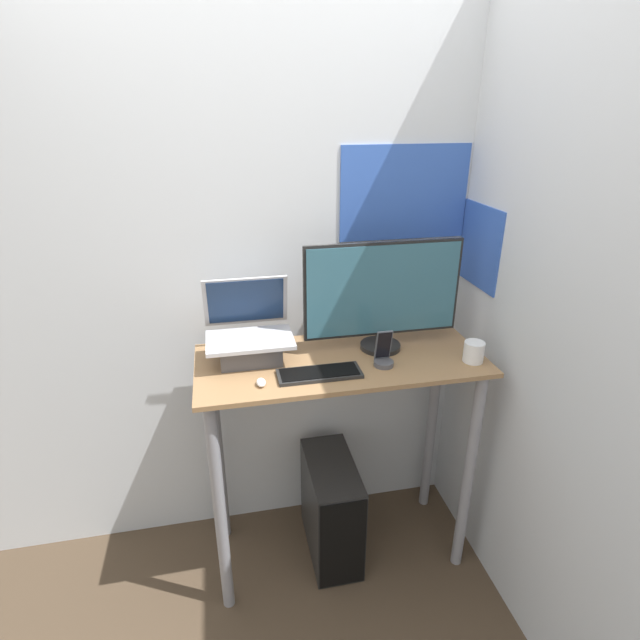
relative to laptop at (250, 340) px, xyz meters
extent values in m
plane|color=#473828|center=(0.36, -0.33, -1.14)|extent=(12.00, 12.00, 0.00)
cube|color=silver|center=(0.36, 0.27, 0.16)|extent=(6.00, 0.05, 2.60)
cube|color=#3359B2|center=(0.72, 0.24, 0.53)|extent=(0.58, 0.01, 0.40)
cube|color=silver|center=(1.04, -0.33, 0.16)|extent=(0.05, 6.00, 2.60)
cube|color=#3359B2|center=(1.01, 0.12, 0.31)|extent=(0.01, 0.43, 0.35)
cube|color=#936D47|center=(0.36, -0.07, -0.09)|extent=(1.18, 0.51, 0.02)
cylinder|color=gray|center=(-0.17, -0.27, -0.62)|extent=(0.05, 0.05, 1.03)
cylinder|color=gray|center=(0.90, -0.27, -0.62)|extent=(0.05, 0.05, 1.03)
cylinder|color=gray|center=(-0.17, 0.13, -0.62)|extent=(0.05, 0.05, 1.03)
cylinder|color=gray|center=(0.90, 0.13, -0.62)|extent=(0.05, 0.05, 1.03)
cube|color=#4C4C51|center=(0.00, -0.02, -0.04)|extent=(0.24, 0.15, 0.09)
cube|color=#B7B7BC|center=(0.00, -0.02, 0.01)|extent=(0.35, 0.22, 0.02)
cube|color=#B7B7BC|center=(0.00, 0.11, 0.13)|extent=(0.35, 0.06, 0.22)
cube|color=navy|center=(0.00, 0.11, 0.13)|extent=(0.31, 0.05, 0.19)
cylinder|color=black|center=(0.55, -0.02, -0.07)|extent=(0.17, 0.17, 0.02)
cylinder|color=black|center=(0.55, -0.02, -0.04)|extent=(0.04, 0.04, 0.06)
cube|color=black|center=(0.55, -0.01, 0.18)|extent=(0.66, 0.01, 0.40)
cube|color=#336072|center=(0.55, -0.02, 0.18)|extent=(0.64, 0.01, 0.38)
cube|color=black|center=(0.25, -0.19, -0.08)|extent=(0.33, 0.12, 0.01)
cube|color=black|center=(0.25, -0.19, -0.07)|extent=(0.30, 0.10, 0.00)
ellipsoid|color=white|center=(0.02, -0.22, -0.07)|extent=(0.03, 0.06, 0.03)
cylinder|color=#4C4C51|center=(0.52, -0.17, -0.07)|extent=(0.08, 0.08, 0.02)
cube|color=#4C515B|center=(0.52, -0.16, 0.00)|extent=(0.06, 0.04, 0.13)
cube|color=black|center=(0.52, -0.16, 0.00)|extent=(0.06, 0.03, 0.12)
cube|color=black|center=(0.33, -0.07, -0.89)|extent=(0.22, 0.45, 0.50)
cube|color=black|center=(0.33, -0.29, -0.89)|extent=(0.21, 0.01, 0.48)
cylinder|color=white|center=(0.88, -0.21, -0.04)|extent=(0.08, 0.08, 0.09)
camera|label=1|loc=(-0.09, -1.84, 0.88)|focal=28.00mm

